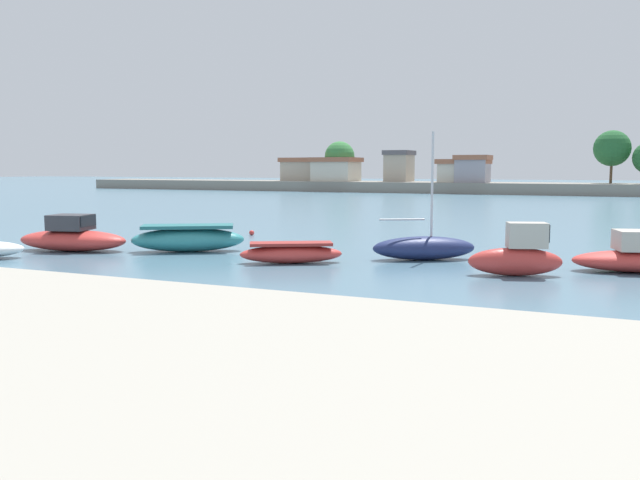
# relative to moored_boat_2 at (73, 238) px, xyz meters

# --- Properties ---
(moored_boat_2) EXTENTS (5.47, 3.07, 1.66)m
(moored_boat_2) POSITION_rel_moored_boat_2_xyz_m (0.00, 0.00, 0.00)
(moored_boat_2) COLOR #C63833
(moored_boat_2) RESTS_ON ground
(moored_boat_3) EXTENTS (5.23, 4.06, 1.21)m
(moored_boat_3) POSITION_rel_moored_boat_2_xyz_m (4.95, 1.94, -0.03)
(moored_boat_3) COLOR teal
(moored_boat_3) RESTS_ON ground
(moored_boat_4) EXTENTS (4.14, 3.03, 0.83)m
(moored_boat_4) POSITION_rel_moored_boat_2_xyz_m (10.85, 0.54, -0.21)
(moored_boat_4) COLOR #C63833
(moored_boat_4) RESTS_ON ground
(moored_boat_5) EXTENTS (4.41, 3.32, 5.24)m
(moored_boat_5) POSITION_rel_moored_boat_2_xyz_m (15.44, 3.61, -0.10)
(moored_boat_5) COLOR navy
(moored_boat_5) RESTS_ON ground
(moored_boat_6) EXTENTS (3.40, 1.98, 1.88)m
(moored_boat_6) POSITION_rel_moored_boat_2_xyz_m (19.53, 0.96, 0.10)
(moored_boat_6) COLOR #C63833
(moored_boat_6) RESTS_ON ground
(mooring_buoy_0) EXTENTS (0.36, 0.36, 0.36)m
(mooring_buoy_0) POSITION_rel_moored_boat_2_xyz_m (15.59, -8.98, -0.43)
(mooring_buoy_0) COLOR orange
(mooring_buoy_0) RESTS_ON ground
(mooring_buoy_3) EXTENTS (0.29, 0.29, 0.29)m
(mooring_buoy_3) POSITION_rel_moored_boat_2_xyz_m (4.00, 9.40, -0.46)
(mooring_buoy_3) COLOR red
(mooring_buoy_3) RESTS_ON ground
(distant_shoreline) EXTENTS (130.19, 9.25, 8.84)m
(distant_shoreline) POSITION_rel_moored_boat_2_xyz_m (-0.05, 76.06, 1.28)
(distant_shoreline) COLOR gray
(distant_shoreline) RESTS_ON ground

